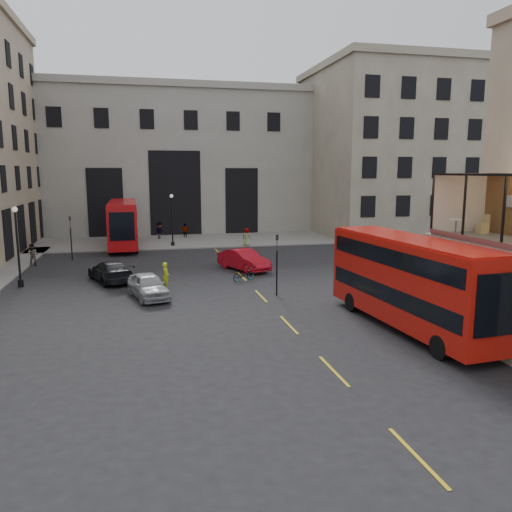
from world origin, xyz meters
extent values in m
plane|color=black|center=(0.00, 0.00, 0.00)|extent=(140.00, 140.00, 0.00)
cube|color=black|center=(4.98, 0.00, 2.00)|extent=(0.08, 9.20, 3.00)
cube|color=beige|center=(6.50, 5.00, 6.05)|extent=(3.00, 0.04, 2.90)
cube|color=slate|center=(5.00, 0.00, 4.70)|extent=(0.12, 10.00, 0.18)
cube|color=black|center=(5.00, 0.00, 7.45)|extent=(0.12, 10.00, 0.10)
cube|color=beige|center=(7.92, 3.20, 6.20)|extent=(0.04, 0.45, 0.55)
cube|color=#A2A097|center=(-5.00, 48.00, 9.00)|extent=(34.00, 10.00, 18.00)
cube|color=#A2A097|center=(-5.00, 48.00, 17.60)|extent=(35.00, 10.60, 0.80)
cube|color=black|center=(-5.00, 42.96, 5.00)|extent=(6.00, 0.12, 10.00)
cube|color=black|center=(-13.00, 42.96, 4.00)|extent=(4.00, 0.12, 8.00)
cube|color=black|center=(3.00, 42.96, 4.00)|extent=(4.00, 0.12, 8.00)
cube|color=#ABA389|center=(20.00, 40.00, 10.00)|extent=(16.00, 18.00, 20.00)
cube|color=#ABA389|center=(20.00, 40.00, 19.60)|extent=(16.60, 18.60, 0.80)
cube|color=slate|center=(-6.00, 38.00, 0.06)|extent=(40.00, 12.00, 0.12)
cylinder|color=black|center=(-1.00, 12.00, 1.40)|extent=(0.10, 0.10, 2.80)
imported|color=black|center=(-1.00, 12.00, 3.30)|extent=(0.16, 0.20, 1.00)
cylinder|color=black|center=(-15.00, 28.00, 1.40)|extent=(0.10, 0.10, 2.80)
imported|color=black|center=(-15.00, 28.00, 3.30)|extent=(0.16, 0.20, 1.00)
cylinder|color=black|center=(-17.00, 18.00, 2.50)|extent=(0.14, 0.14, 5.00)
cylinder|color=black|center=(-17.00, 18.00, 0.25)|extent=(0.36, 0.36, 0.50)
sphere|color=silver|center=(-17.00, 18.00, 5.15)|extent=(0.36, 0.36, 0.36)
cylinder|color=black|center=(-6.00, 34.00, 2.50)|extent=(0.14, 0.14, 5.00)
cylinder|color=black|center=(-6.00, 34.00, 0.25)|extent=(0.36, 0.36, 0.50)
sphere|color=silver|center=(-6.00, 34.00, 5.15)|extent=(0.36, 0.36, 0.36)
cube|color=red|center=(3.50, 4.18, 2.39)|extent=(3.42, 11.34, 3.96)
cube|color=black|center=(3.50, 4.18, 1.83)|extent=(3.41, 10.74, 0.81)
cube|color=black|center=(3.50, 4.18, 3.61)|extent=(3.41, 10.74, 0.81)
cube|color=red|center=(3.50, 4.18, 4.40)|extent=(3.30, 11.11, 0.12)
cylinder|color=black|center=(2.07, 7.65, 0.51)|extent=(0.36, 1.04, 1.02)
cylinder|color=black|center=(4.36, 7.84, 0.51)|extent=(0.36, 1.04, 1.02)
cylinder|color=black|center=(2.67, 0.19, 0.51)|extent=(0.36, 1.04, 1.02)
cylinder|color=black|center=(4.96, 0.37, 0.51)|extent=(0.36, 1.04, 1.02)
cube|color=#B80C10|center=(-10.81, 34.55, 2.49)|extent=(2.80, 11.71, 4.14)
cube|color=black|center=(-10.81, 34.55, 1.91)|extent=(2.83, 11.07, 0.85)
cube|color=black|center=(-10.81, 34.55, 3.77)|extent=(2.83, 11.07, 0.85)
cube|color=#B80C10|center=(-10.81, 34.55, 4.60)|extent=(2.69, 11.47, 0.13)
cylinder|color=black|center=(-12.06, 38.27, 0.53)|extent=(0.31, 1.07, 1.06)
cylinder|color=black|center=(-9.65, 38.30, 0.53)|extent=(0.31, 1.07, 1.06)
cylinder|color=black|center=(-11.97, 30.45, 0.53)|extent=(0.31, 1.07, 1.06)
cylinder|color=black|center=(-9.55, 30.48, 0.53)|extent=(0.31, 1.07, 1.06)
imported|color=#A3A7AC|center=(-8.76, 13.14, 0.75)|extent=(2.84, 4.73, 1.51)
imported|color=#AD0A17|center=(-1.37, 20.34, 0.81)|extent=(3.68, 5.18, 1.62)
imported|color=black|center=(-11.26, 18.41, 0.74)|extent=(3.70, 5.50, 1.48)
imported|color=gray|center=(-2.17, 16.50, 0.46)|extent=(1.85, 1.25, 0.92)
imported|color=#CCDC17|center=(-7.61, 14.94, 0.91)|extent=(0.52, 0.71, 1.82)
imported|color=gray|center=(-17.74, 25.92, 0.90)|extent=(0.98, 0.82, 1.79)
imported|color=gray|center=(-7.08, 39.70, 0.99)|extent=(1.33, 1.46, 1.97)
imported|color=gray|center=(-4.21, 40.00, 0.86)|extent=(1.09, 0.67, 1.73)
imported|color=gray|center=(1.35, 32.25, 0.96)|extent=(1.12, 1.05, 1.93)
cylinder|color=beige|center=(5.42, 3.63, 5.35)|extent=(0.62, 0.62, 0.04)
cylinder|color=slate|center=(5.42, 3.63, 4.98)|extent=(0.08, 0.08, 0.72)
cylinder|color=slate|center=(5.42, 3.63, 4.62)|extent=(0.45, 0.45, 0.03)
cube|color=tan|center=(7.18, 4.05, 4.85)|extent=(0.46, 0.46, 0.49)
cube|color=tan|center=(7.39, 4.05, 5.31)|extent=(0.04, 0.46, 0.44)
camera|label=1|loc=(-8.98, -17.04, 7.57)|focal=35.00mm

